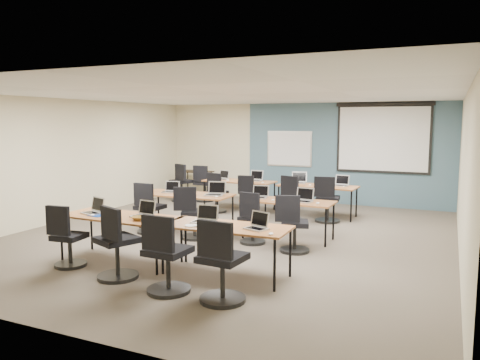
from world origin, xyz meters
The scene contains 58 objects.
floor centered at (0.00, 0.00, 0.00)m, with size 8.00×9.00×0.02m, color #6B6354.
ceiling centered at (0.00, 0.00, 2.70)m, with size 8.00×9.00×0.02m, color white.
wall_back centered at (0.00, 4.50, 1.35)m, with size 8.00×0.04×2.70m, color beige.
wall_front centered at (0.00, -4.50, 1.35)m, with size 8.00×0.04×2.70m, color beige.
wall_left centered at (-4.00, 0.00, 1.35)m, with size 0.04×9.00×2.70m, color beige.
wall_right centered at (4.00, 0.00, 1.35)m, with size 0.04×9.00×2.70m, color beige.
blue_accent_panel centered at (1.25, 4.47, 1.35)m, with size 5.50×0.04×2.70m, color #3D5977.
whiteboard centered at (-0.30, 4.43, 1.45)m, with size 1.28×0.03×0.98m.
projector_screen centered at (2.20, 4.41, 1.89)m, with size 2.40×0.10×1.82m.
training_table_front_left centered at (-0.89, -2.16, 0.69)m, with size 1.93×0.80×0.73m.
training_table_front_right centered at (0.93, -2.11, 0.69)m, with size 1.84×0.77×0.73m.
training_table_mid_left centered at (-1.12, 0.21, 0.69)m, with size 1.93×0.80×0.73m.
training_table_mid_right centered at (1.06, 0.28, 0.68)m, with size 1.71×0.71×0.73m.
training_table_back_left centered at (-1.01, 2.63, 0.68)m, with size 1.78×0.74×0.73m.
training_table_back_right centered at (1.02, 2.56, 0.69)m, with size 1.80×0.75×0.73m.
laptop_0 centered at (-1.40, -2.17, 0.79)m, with size 0.33×0.28×0.25m.
mouse_0 centered at (-1.28, -2.35, 0.74)m, with size 0.06×0.09×0.03m, color white.
task_chair_0 centered at (-1.43, -2.75, 0.40)m, with size 0.48×0.48×0.96m.
laptop_1 centered at (-0.51, -2.07, 0.79)m, with size 0.32×0.27×0.25m.
mouse_1 centered at (-0.30, -2.37, 0.74)m, with size 0.06×0.09×0.03m, color white.
task_chair_1 centered at (-0.39, -2.89, 0.44)m, with size 0.61×0.58×1.05m.
laptop_2 centered at (0.55, -2.02, 0.79)m, with size 0.33×0.28×0.25m.
mouse_2 centered at (0.75, -2.30, 0.74)m, with size 0.06×0.09×0.03m, color white.
task_chair_2 centered at (0.54, -3.06, 0.43)m, with size 0.57×0.57×1.05m.
laptop_3 centered at (1.42, -2.11, 0.79)m, with size 0.30×0.26×0.23m.
mouse_3 centered at (1.71, -2.35, 0.74)m, with size 0.06×0.09×0.03m, color white.
task_chair_3 centered at (1.32, -3.05, 0.44)m, with size 0.58×0.58×1.05m.
laptop_4 centered at (-1.51, 0.25, 0.79)m, with size 0.30×0.25×0.23m.
mouse_4 centered at (-1.25, 0.05, 0.74)m, with size 0.06×0.10×0.03m, color white.
task_chair_4 centered at (-1.58, -0.43, 0.42)m, with size 0.54×0.54×1.02m.
laptop_5 centered at (-0.48, 0.29, 0.80)m, with size 0.36×0.31×0.27m.
mouse_5 centered at (-0.34, 0.08, 0.74)m, with size 0.06×0.10×0.03m, color white.
task_chair_5 centered at (-0.58, -0.47, 0.41)m, with size 0.56×0.52×1.00m.
laptop_6 centered at (0.45, 0.36, 0.79)m, with size 0.31×0.27×0.24m.
mouse_6 centered at (0.80, 0.16, 0.74)m, with size 0.06×0.09×0.03m, color white.
task_chair_6 centered at (0.59, -0.34, 0.39)m, with size 0.47×0.47×0.96m.
laptop_7 centered at (1.36, 0.28, 0.79)m, with size 0.33×0.28×0.25m.
mouse_7 centered at (1.66, 0.17, 0.74)m, with size 0.06×0.10×0.03m, color white.
task_chair_7 centered at (1.43, -0.57, 0.41)m, with size 0.53×0.51×0.99m.
laptop_8 centered at (-1.48, 2.66, 0.79)m, with size 0.31×0.26×0.23m.
mouse_8 centered at (-1.26, 2.49, 0.74)m, with size 0.06×0.10×0.04m, color white.
task_chair_8 centered at (-1.36, 2.04, 0.40)m, with size 0.50×0.50×0.98m.
laptop_9 centered at (-0.63, 2.77, 0.79)m, with size 0.34×0.29×0.26m.
mouse_9 centered at (-0.30, 2.43, 0.74)m, with size 0.07×0.10×0.04m, color white.
task_chair_9 centered at (-0.51, 2.08, 0.39)m, with size 0.47×0.47×0.95m.
laptop_10 centered at (0.49, 2.76, 0.80)m, with size 0.36×0.30×0.27m.
mouse_10 centered at (0.86, 2.47, 0.74)m, with size 0.06×0.09×0.03m, color white.
task_chair_10 centered at (0.57, 1.89, 0.42)m, with size 0.55×0.54×1.02m.
laptop_11 centered at (1.53, 2.72, 0.79)m, with size 0.32×0.28×0.25m.
mouse_11 centered at (1.63, 2.57, 0.74)m, with size 0.05×0.09×0.03m, color white.
task_chair_11 centered at (1.38, 2.02, 0.42)m, with size 0.55×0.55×1.02m.
blue_mousepad centered at (-1.22, -2.30, 0.73)m, with size 0.25×0.20×0.01m, color navy.
snack_bowl centered at (-0.42, -2.30, 0.76)m, with size 0.22×0.22×0.05m, color #96461F.
snack_plate centered at (0.49, -2.33, 0.74)m, with size 0.18×0.18×0.01m, color white.
coffee_cup centered at (0.62, -2.33, 0.77)m, with size 0.07×0.07×0.06m, color white.
utility_table centered at (-3.04, 4.03, 0.66)m, with size 0.95×0.53×0.75m.
spare_chair_a centered at (-2.40, 3.29, 0.42)m, with size 0.53×0.53×1.01m.
spare_chair_b centered at (-2.96, 3.06, 0.44)m, with size 0.62×0.58×1.05m.
Camera 1 is at (3.79, -7.95, 2.19)m, focal length 35.00 mm.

